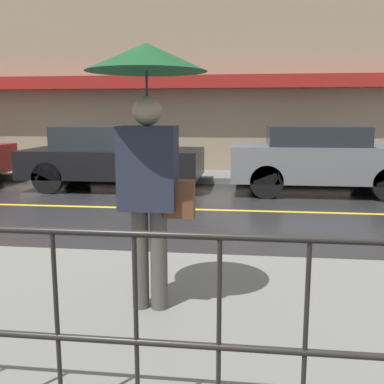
% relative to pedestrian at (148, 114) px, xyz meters
% --- Properties ---
extents(ground_plane, '(80.00, 80.00, 0.00)m').
position_rel_pedestrian_xyz_m(ground_plane, '(-1.42, 4.59, -1.74)').
color(ground_plane, '#262628').
extents(sidewalk_far, '(28.00, 1.66, 0.15)m').
position_rel_pedestrian_xyz_m(sidewalk_far, '(-1.42, 8.50, -1.66)').
color(sidewalk_far, slate).
rests_on(sidewalk_far, ground_plane).
extents(lane_marking, '(25.20, 0.12, 0.01)m').
position_rel_pedestrian_xyz_m(lane_marking, '(-1.42, 4.59, -1.74)').
color(lane_marking, gold).
rests_on(lane_marking, ground_plane).
extents(building_storefront, '(28.00, 0.85, 6.17)m').
position_rel_pedestrian_xyz_m(building_storefront, '(-1.42, 9.46, 1.32)').
color(building_storefront, gray).
rests_on(building_storefront, ground_plane).
extents(pedestrian, '(0.93, 0.93, 2.12)m').
position_rel_pedestrian_xyz_m(pedestrian, '(0.00, 0.00, 0.00)').
color(pedestrian, '#4C4742').
rests_on(pedestrian, sidewalk_near).
extents(car_black, '(4.07, 1.91, 1.46)m').
position_rel_pedestrian_xyz_m(car_black, '(-2.37, 6.76, -0.98)').
color(car_black, black).
rests_on(car_black, ground_plane).
extents(car_grey, '(3.94, 1.94, 1.48)m').
position_rel_pedestrian_xyz_m(car_grey, '(2.38, 6.76, -0.96)').
color(car_grey, slate).
rests_on(car_grey, ground_plane).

